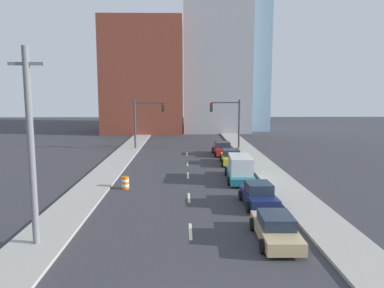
% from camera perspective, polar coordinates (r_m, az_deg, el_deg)
% --- Properties ---
extents(sidewalk_left, '(2.81, 90.37, 0.17)m').
position_cam_1_polar(sidewalk_left, '(56.17, -8.45, 0.42)').
color(sidewalk_left, '#9E9B93').
rests_on(sidewalk_left, ground).
extents(sidewalk_right, '(2.81, 90.37, 0.17)m').
position_cam_1_polar(sidewalk_right, '(56.25, 6.74, 0.46)').
color(sidewalk_right, '#9E9B93').
rests_on(sidewalk_right, ground).
extents(lane_stripe_at_9m, '(0.16, 2.40, 0.01)m').
position_cam_1_polar(lane_stripe_at_9m, '(20.46, -0.23, -13.16)').
color(lane_stripe_at_9m, beige).
rests_on(lane_stripe_at_9m, ground).
extents(lane_stripe_at_15m, '(0.16, 2.40, 0.01)m').
position_cam_1_polar(lane_stripe_at_15m, '(26.54, -0.47, -8.16)').
color(lane_stripe_at_15m, beige).
rests_on(lane_stripe_at_15m, ground).
extents(lane_stripe_at_22m, '(0.16, 2.40, 0.01)m').
position_cam_1_polar(lane_stripe_at_22m, '(33.31, -0.62, -4.82)').
color(lane_stripe_at_22m, beige).
rests_on(lane_stripe_at_22m, ground).
extents(lane_stripe_at_28m, '(0.16, 2.40, 0.01)m').
position_cam_1_polar(lane_stripe_at_28m, '(38.74, -0.70, -3.00)').
color(lane_stripe_at_28m, beige).
rests_on(lane_stripe_at_28m, ground).
extents(lane_stripe_at_34m, '(0.16, 2.40, 0.01)m').
position_cam_1_polar(lane_stripe_at_34m, '(44.76, -0.77, -1.51)').
color(lane_stripe_at_34m, beige).
rests_on(lane_stripe_at_34m, ground).
extents(building_brick_left, '(14.00, 16.00, 20.02)m').
position_cam_1_polar(building_brick_left, '(71.32, -7.19, 10.02)').
color(building_brick_left, brown).
rests_on(building_brick_left, ground).
extents(building_office_center, '(12.00, 20.00, 29.63)m').
position_cam_1_polar(building_office_center, '(75.49, 3.40, 13.61)').
color(building_office_center, '#99999E').
rests_on(building_office_center, ground).
extents(building_glass_right, '(13.00, 20.00, 36.24)m').
position_cam_1_polar(building_glass_right, '(80.18, 5.82, 15.63)').
color(building_glass_right, '#7A9EB7').
rests_on(building_glass_right, ground).
extents(traffic_signal_left, '(3.90, 0.35, 6.41)m').
position_cam_1_polar(traffic_signal_left, '(48.18, -7.47, 4.01)').
color(traffic_signal_left, '#38383D').
rests_on(traffic_signal_left, ground).
extents(traffic_signal_right, '(3.90, 0.35, 6.41)m').
position_cam_1_polar(traffic_signal_right, '(48.27, 5.97, 4.05)').
color(traffic_signal_right, '#38383D').
rests_on(traffic_signal_right, ground).
extents(utility_pole_left_near, '(1.60, 0.32, 9.43)m').
position_cam_1_polar(utility_pole_left_near, '(18.88, -23.33, -0.42)').
color(utility_pole_left_near, slate).
rests_on(utility_pole_left_near, ground).
extents(traffic_barrel, '(0.56, 0.56, 0.95)m').
position_cam_1_polar(traffic_barrel, '(29.23, -10.12, -5.82)').
color(traffic_barrel, orange).
rests_on(traffic_barrel, ground).
extents(sedan_tan, '(2.11, 4.74, 1.36)m').
position_cam_1_polar(sedan_tan, '(19.52, 12.63, -12.45)').
color(sedan_tan, tan).
rests_on(sedan_tan, ground).
extents(sedan_navy, '(2.19, 4.28, 1.54)m').
position_cam_1_polar(sedan_navy, '(24.92, 10.10, -7.70)').
color(sedan_navy, '#141E47').
rests_on(sedan_navy, ground).
extents(box_truck_teal, '(2.49, 6.06, 2.11)m').
position_cam_1_polar(box_truck_teal, '(31.50, 7.33, -3.77)').
color(box_truck_teal, '#196B75').
rests_on(box_truck_teal, ground).
extents(sedan_yellow, '(2.28, 4.57, 1.50)m').
position_cam_1_polar(sedan_yellow, '(38.75, 5.98, -2.02)').
color(sedan_yellow, gold).
rests_on(sedan_yellow, ground).
extents(sedan_red, '(2.27, 4.38, 1.55)m').
position_cam_1_polar(sedan_red, '(44.13, 4.64, -0.76)').
color(sedan_red, red).
rests_on(sedan_red, ground).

